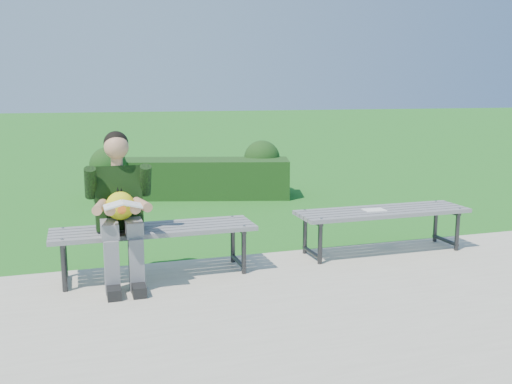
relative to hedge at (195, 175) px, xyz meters
name	(u,v)px	position (x,y,z in m)	size (l,w,h in m)	color
ground	(221,259)	(-0.43, -3.42, -0.36)	(80.00, 80.00, 0.00)	#1D7C16
walkway	(280,325)	(-0.43, -5.17, -0.35)	(30.00, 3.50, 0.02)	beige
hedge	(195,175)	(0.00, 0.00, 0.00)	(3.20, 1.55, 0.87)	#174415
bench_left	(154,233)	(-1.14, -3.81, 0.06)	(1.80, 0.50, 0.46)	gray
bench_right	(383,215)	(1.20, -3.75, 0.06)	(1.80, 0.50, 0.46)	gray
seated_boy	(120,205)	(-1.44, -3.90, 0.36)	(0.56, 0.76, 1.31)	slate
paper_sheet	(374,210)	(1.10, -3.75, 0.11)	(0.23, 0.17, 0.01)	white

